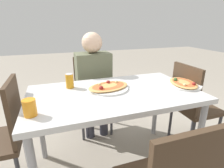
# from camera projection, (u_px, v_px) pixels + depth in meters

# --- Properties ---
(ground_plane) EXTENTS (14.00, 14.00, 0.00)m
(ground_plane) POSITION_uv_depth(u_px,v_px,m) (114.00, 165.00, 1.68)
(ground_plane) COLOR #9E9384
(dining_table) EXTENTS (1.37, 0.77, 0.76)m
(dining_table) POSITION_uv_depth(u_px,v_px,m) (114.00, 100.00, 1.45)
(dining_table) COLOR silver
(dining_table) RESTS_ON ground_plane
(chair_far_seated) EXTENTS (0.40, 0.40, 0.91)m
(chair_far_seated) POSITION_uv_depth(u_px,v_px,m) (92.00, 91.00, 2.14)
(chair_far_seated) COLOR #3F2D1E
(chair_far_seated) RESTS_ON ground_plane
(chair_side_left) EXTENTS (0.40, 0.40, 0.91)m
(chair_side_left) POSITION_uv_depth(u_px,v_px,m) (2.00, 133.00, 1.32)
(chair_side_left) COLOR #3F2D1E
(chair_side_left) RESTS_ON ground_plane
(chair_side_right) EXTENTS (0.40, 0.40, 0.91)m
(chair_side_right) POSITION_uv_depth(u_px,v_px,m) (192.00, 103.00, 1.82)
(chair_side_right) COLOR #3F2D1E
(chair_side_right) RESTS_ON ground_plane
(person_seated) EXTENTS (0.38, 0.28, 1.20)m
(person_seated) POSITION_uv_depth(u_px,v_px,m) (94.00, 77.00, 1.97)
(person_seated) COLOR #2D2D38
(person_seated) RESTS_ON ground_plane
(pizza_main) EXTENTS (0.42, 0.33, 0.06)m
(pizza_main) POSITION_uv_depth(u_px,v_px,m) (108.00, 87.00, 1.48)
(pizza_main) COLOR white
(pizza_main) RESTS_ON dining_table
(soda_can) EXTENTS (0.07, 0.07, 0.12)m
(soda_can) POSITION_uv_depth(u_px,v_px,m) (70.00, 81.00, 1.49)
(soda_can) COLOR orange
(soda_can) RESTS_ON dining_table
(drink_glass) EXTENTS (0.08, 0.08, 0.10)m
(drink_glass) POSITION_uv_depth(u_px,v_px,m) (30.00, 108.00, 1.04)
(drink_glass) COLOR orange
(drink_glass) RESTS_ON dining_table
(pizza_second) EXTENTS (0.32, 0.37, 0.06)m
(pizza_second) POSITION_uv_depth(u_px,v_px,m) (183.00, 83.00, 1.56)
(pizza_second) COLOR white
(pizza_second) RESTS_ON dining_table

